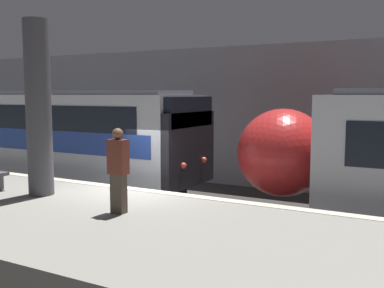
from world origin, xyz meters
The scene contains 6 objects.
ground_plane centered at (0.00, 0.00, 0.00)m, with size 120.00×120.00×0.00m, color #33302D.
platform centered at (0.00, -2.49, 0.57)m, with size 40.00×4.98×1.15m.
station_rear_barrier centered at (0.00, 6.66, 2.64)m, with size 50.00×0.15×5.28m.
support_pillar_near centered at (-1.56, -1.69, 3.16)m, with size 0.58×0.58×4.04m.
train_boxy centered at (-7.78, 2.65, 1.86)m, with size 15.94×2.89×3.61m.
person_waiting centered at (1.07, -2.14, 2.03)m, with size 0.38×0.24×1.69m.
Camera 1 is at (6.51, -9.08, 3.48)m, focal length 42.00 mm.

